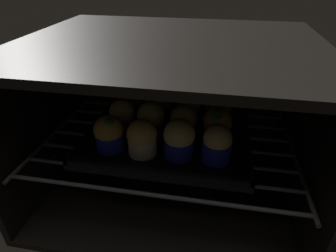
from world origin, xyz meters
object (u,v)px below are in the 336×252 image
Objects in this scene: muffin_row0_col0 at (109,133)px; muffin_row1_col0 at (122,116)px; muffin_row2_col2 at (189,107)px; muffin_row0_col2 at (179,139)px; muffin_row0_col3 at (217,144)px; muffin_row1_col2 at (183,122)px; muffin_row1_col3 at (217,125)px; muffin_row2_col3 at (218,109)px; muffin_row1_col1 at (151,119)px; muffin_row2_col0 at (130,103)px; baking_tray at (168,137)px; muffin_row0_col1 at (142,138)px; muffin_row2_col1 at (159,106)px.

muffin_row1_col0 is (0.36, 7.46, -0.01)cm from muffin_row0_col0.
muffin_row1_col0 is at bearing -155.13° from muffin_row2_col2.
muffin_row0_col2 is 7.30cm from muffin_row0_col3.
muffin_row1_col2 is at bearing -1.07° from muffin_row1_col0.
muffin_row2_col3 is at bearing 90.22° from muffin_row1_col3.
muffin_row2_col2 is at bearing 43.71° from muffin_row1_col1.
muffin_row2_col0 is (-0.09, 14.38, -0.20)cm from muffin_row0_col0.
muffin_row2_col0 is at bearing 134.98° from muffin_row0_col2.
muffin_row2_col0 is at bearing 90.35° from muffin_row0_col0.
muffin_row1_col1 is 1.08× the size of muffin_row1_col2.
muffin_row1_col0 is 21.97cm from muffin_row2_col3.
muffin_row1_col2 is (3.36, 0.08, 4.02)cm from baking_tray.
muffin_row2_col3 is (20.84, 6.95, 0.07)cm from muffin_row1_col0.
muffin_row2_col3 is (-0.03, 7.39, -0.08)cm from muffin_row1_col3.
muffin_row1_col0 is (-6.53, 7.71, 0.09)cm from muffin_row0_col1.
muffin_row1_col0 is 1.02× the size of muffin_row2_col1.
muffin_row1_col1 is 16.12cm from muffin_row2_col3.
muffin_row0_col1 is at bearing -91.71° from muffin_row2_col1.
muffin_row0_col2 reaches higher than muffin_row0_col3.
muffin_row0_col0 is 0.96× the size of muffin_row2_col2.
muffin_row2_col0 is 0.97× the size of muffin_row2_col1.
muffin_row2_col3 is (7.03, 14.29, -0.26)cm from muffin_row0_col2.
muffin_row2_col2 is (14.51, 14.01, 0.24)cm from muffin_row0_col0.
muffin_row0_col2 is 7.09cm from muffin_row1_col2.
muffin_row0_col2 is at bearing -43.00° from muffin_row1_col1.
muffin_row0_col2 reaches higher than muffin_row2_col0.
muffin_row0_col1 is at bearing -177.06° from muffin_row0_col2.
baking_tray is at bearing -118.79° from muffin_row2_col2.
muffin_row0_col0 is 0.99× the size of muffin_row1_col0.
muffin_row0_col3 is (10.73, -6.86, 4.02)cm from baking_tray.
muffin_row1_col3 is (21.23, 7.01, 0.14)cm from muffin_row0_col0.
muffin_row0_col1 is 0.92× the size of muffin_row1_col1.
muffin_row2_col2 is at bearing 61.21° from baking_tray.
muffin_row2_col1 is (7.31, 13.99, -0.09)cm from muffin_row0_col0.
muffin_row0_col2 is 1.05× the size of muffin_row2_col3.
muffin_row0_col0 is 0.93× the size of muffin_row1_col1.
muffin_row2_col1 is (-6.76, 6.79, 0.01)cm from muffin_row1_col2.
muffin_row0_col2 is 9.83cm from muffin_row1_col1.
muffin_row0_col1 is at bearing -133.96° from muffin_row1_col2.
muffin_row0_col0 is 1.01× the size of muffin_row1_col2.
muffin_row0_col0 is at bearing -117.60° from muffin_row2_col1.
muffin_row0_col3 is 6.76cm from muffin_row1_col3.
muffin_row2_col3 reaches higher than muffin_row0_col3.
muffin_row0_col3 is 1.00× the size of muffin_row2_col1.
muffin_row2_col1 is (-14.14, 13.73, 0.00)cm from muffin_row0_col3.
muffin_row2_col3 is (14.31, 14.66, 0.16)cm from muffin_row0_col1.
muffin_row1_col1 is 14.25cm from muffin_row1_col3.
muffin_row0_col1 and muffin_row1_col2 have the same top height.
muffin_row1_col1 is at bearing -179.23° from muffin_row1_col3.
muffin_row0_col1 is at bearing -2.12° from muffin_row0_col0.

